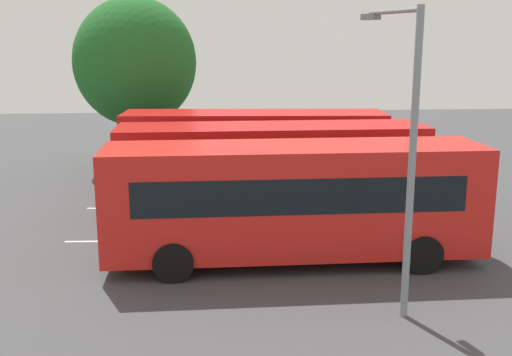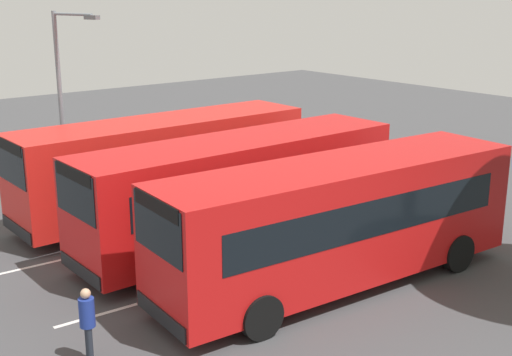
{
  "view_description": "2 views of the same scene",
  "coord_description": "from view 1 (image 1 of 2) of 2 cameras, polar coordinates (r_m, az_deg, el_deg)",
  "views": [
    {
      "loc": [
        -2.25,
        -19.75,
        6.01
      ],
      "look_at": [
        -0.46,
        0.29,
        1.46
      ],
      "focal_mm": 42.99,
      "sensor_mm": 36.0,
      "label": 1
    },
    {
      "loc": [
        11.59,
        15.16,
        7.37
      ],
      "look_at": [
        -0.92,
        -0.34,
        1.82
      ],
      "focal_mm": 47.47,
      "sensor_mm": 36.0,
      "label": 2
    }
  ],
  "objects": [
    {
      "name": "bus_far_left",
      "position": [
        16.64,
        3.68,
        -1.94
      ],
      "size": [
        10.2,
        2.63,
        3.26
      ],
      "rotation": [
        0.0,
        0.0,
        0.0
      ],
      "color": "red",
      "rests_on": "ground"
    },
    {
      "name": "bus_center_left",
      "position": [
        20.46,
        1.57,
        0.86
      ],
      "size": [
        10.2,
        2.62,
        3.26
      ],
      "rotation": [
        0.0,
        0.0,
        0.0
      ],
      "color": "red",
      "rests_on": "ground"
    },
    {
      "name": "lane_stripe_outer_left",
      "position": [
        18.96,
        1.98,
        -5.73
      ],
      "size": [
        12.96,
        0.85,
        0.01
      ],
      "primitive_type": "cube",
      "rotation": [
        0.0,
        0.0,
        -0.06
      ],
      "color": "silver",
      "rests_on": "ground"
    },
    {
      "name": "ground_plane",
      "position": [
        20.76,
        1.33,
        -4.09
      ],
      "size": [
        65.53,
        65.53,
        0.0
      ],
      "primitive_type": "plane",
      "color": "#424244"
    },
    {
      "name": "bus_center_right",
      "position": [
        24.13,
        -0.11,
        2.69
      ],
      "size": [
        10.34,
        3.19,
        3.26
      ],
      "rotation": [
        0.0,
        0.0,
        -0.07
      ],
      "color": "red",
      "rests_on": "ground"
    },
    {
      "name": "lane_stripe_inner_left",
      "position": [
        22.58,
        0.79,
        -2.69
      ],
      "size": [
        12.96,
        0.85,
        0.01
      ],
      "primitive_type": "cube",
      "rotation": [
        0.0,
        0.0,
        -0.06
      ],
      "color": "silver",
      "rests_on": "ground"
    },
    {
      "name": "pedestrian",
      "position": [
        25.19,
        15.2,
        0.68
      ],
      "size": [
        0.39,
        0.39,
        1.61
      ],
      "rotation": [
        0.0,
        0.0,
        2.88
      ],
      "color": "#232833",
      "rests_on": "ground"
    },
    {
      "name": "depot_tree",
      "position": [
        29.36,
        -11.19,
        10.51
      ],
      "size": [
        5.65,
        5.09,
        7.97
      ],
      "color": "#4C3823",
      "rests_on": "ground"
    },
    {
      "name": "street_lamp",
      "position": [
        13.42,
        13.85,
        3.27
      ],
      "size": [
        0.77,
        2.18,
        6.7
      ],
      "rotation": [
        0.0,
        0.0,
        1.85
      ],
      "color": "gray",
      "rests_on": "ground"
    }
  ]
}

